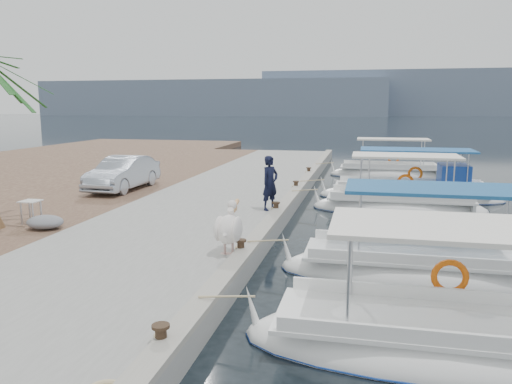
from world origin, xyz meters
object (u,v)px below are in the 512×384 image
fishing_caique_e (388,175)px  fisherman (270,183)px  fishing_caique_c (399,208)px  parked_car (123,173)px  fishing_caique_d (412,195)px  pelican (229,228)px  fishing_caique_b (425,273)px  fishing_caique_a (438,347)px

fishing_caique_e → fisherman: fisherman is taller
fishing_caique_c → parked_car: fishing_caique_c is taller
fishing_caique_c → fishing_caique_d: (0.74, 2.75, 0.06)m
fisherman → pelican: bearing=-146.1°
fishing_caique_b → pelican: 4.88m
fishing_caique_a → fishing_caique_d: same height
fishing_caique_c → fishing_caique_d: bearing=74.9°
pelican → parked_car: bearing=130.5°
fisherman → fishing_caique_a: bearing=-118.3°
fishing_caique_a → fishing_caique_d: bearing=86.9°
fishing_caique_b → parked_car: fishing_caique_b is taller
parked_car → fishing_caique_e: bearing=42.8°
fishing_caique_b → fishing_caique_c: bearing=91.1°
fishing_caique_d → parked_car: (-12.35, -3.10, 1.04)m
fishing_caique_d → pelican: fishing_caique_d is taller
fishing_caique_a → fishing_caique_e: (0.06, 21.64, 0.00)m
fishing_caique_a → fisherman: bearing=117.7°
fishing_caique_a → fisherman: (-4.51, 8.57, 1.33)m
fishing_caique_c → pelican: bearing=-118.0°
fishing_caique_c → fisherman: 5.73m
fishing_caique_a → fishing_caique_b: (0.21, 3.88, -0.00)m
fishing_caique_c → fishing_caique_e: (0.01, 9.86, 0.00)m
fishing_caique_b → fishing_caique_d: 10.68m
fishing_caique_a → fisherman: 9.78m
pelican → fisherman: bearing=90.0°
fishing_caique_e → fishing_caique_a: bearing=-90.2°
fishing_caique_d → fishing_caique_b: bearing=-93.2°
fishing_caique_d → pelican: 12.55m
fishing_caique_d → parked_car: fishing_caique_d is taller
fishing_caique_c → fisherman: fisherman is taller
fisherman → fishing_caique_e: bearing=14.7°
parked_car → pelican: bearing=-48.0°
fishing_caique_e → fishing_caique_d: bearing=-84.1°
fishing_caique_c → parked_car: size_ratio=1.54×
fishing_caique_c → parked_car: 11.66m
fishing_caique_a → fishing_caique_c: (0.05, 11.79, -0.00)m
fishing_caique_d → parked_car: bearing=-165.9°
fishing_caique_a → pelican: fishing_caique_a is taller
pelican → fishing_caique_d: bearing=64.9°
fishing_caique_c → pelican: size_ratio=4.14×
fishing_caique_a → pelican: 5.63m
fishing_caique_b → fishing_caique_a: bearing=-93.1°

